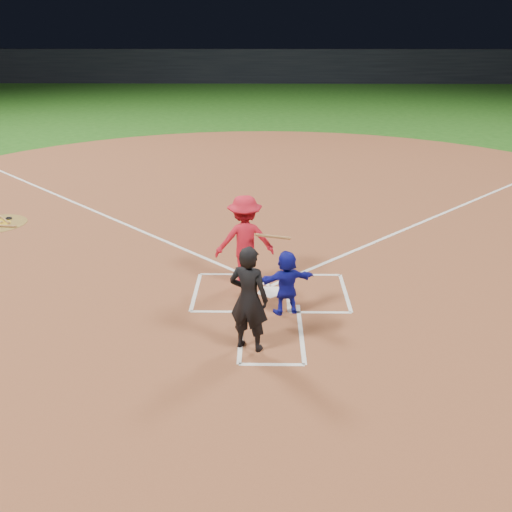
{
  "coord_description": "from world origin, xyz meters",
  "views": [
    {
      "loc": [
        -0.14,
        -10.94,
        5.26
      ],
      "look_at": [
        -0.3,
        -0.4,
        1.0
      ],
      "focal_mm": 40.0,
      "sensor_mm": 36.0,
      "label": 1
    }
  ],
  "objects_px": {
    "batter_at_plate": "(245,240)",
    "home_plate": "(270,292)",
    "catcher": "(286,282)",
    "umpire": "(249,299)"
  },
  "relations": [
    {
      "from": "catcher",
      "to": "home_plate",
      "type": "bearing_deg",
      "value": -88.41
    },
    {
      "from": "batter_at_plate",
      "to": "home_plate",
      "type": "bearing_deg",
      "value": -40.86
    },
    {
      "from": "umpire",
      "to": "batter_at_plate",
      "type": "distance_m",
      "value": 2.74
    },
    {
      "from": "home_plate",
      "to": "catcher",
      "type": "xyz_separation_m",
      "value": [
        0.3,
        -0.91,
        0.64
      ]
    },
    {
      "from": "home_plate",
      "to": "batter_at_plate",
      "type": "bearing_deg",
      "value": -40.86
    },
    {
      "from": "catcher",
      "to": "batter_at_plate",
      "type": "xyz_separation_m",
      "value": [
        -0.85,
        1.39,
        0.34
      ]
    },
    {
      "from": "home_plate",
      "to": "batter_at_plate",
      "type": "distance_m",
      "value": 1.22
    },
    {
      "from": "home_plate",
      "to": "catcher",
      "type": "relative_size",
      "value": 0.46
    },
    {
      "from": "catcher",
      "to": "umpire",
      "type": "distance_m",
      "value": 1.54
    },
    {
      "from": "home_plate",
      "to": "umpire",
      "type": "distance_m",
      "value": 2.48
    }
  ]
}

